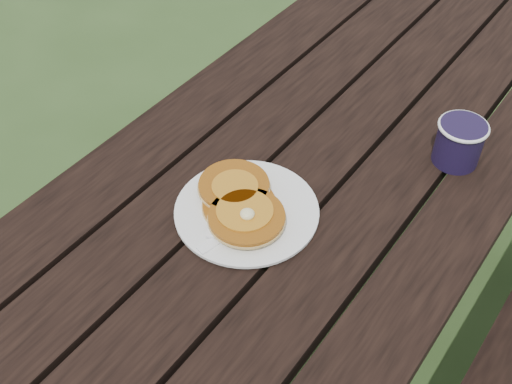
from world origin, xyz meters
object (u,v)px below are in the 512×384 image
Objects in this scene: picnic_table at (327,248)px; plate at (247,212)px; coffee_cup at (460,140)px; pancake_stack at (240,203)px.

picnic_table is 0.49m from plate.
picnic_table is 0.49m from coffee_cup.
coffee_cup is (0.26, 0.37, 0.03)m from pancake_stack.
coffee_cup is at bearing 15.40° from picnic_table.
coffee_cup reaches higher than picnic_table.
picnic_table is at bearing 83.15° from pancake_stack.
picnic_table is at bearing -164.60° from coffee_cup.
picnic_table is 0.51m from pancake_stack.
pancake_stack is 2.05× the size of coffee_cup.
pancake_stack is 0.46m from coffee_cup.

